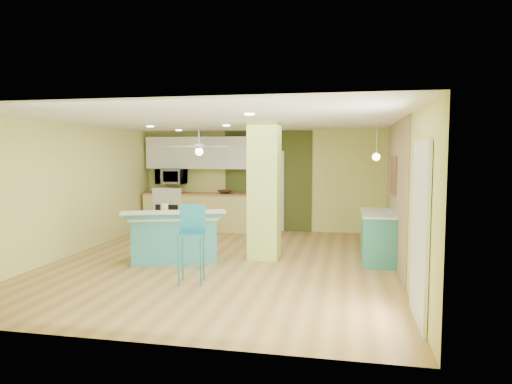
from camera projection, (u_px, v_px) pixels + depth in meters
floor at (223, 263)px, 8.14m from camera, size 6.00×7.00×0.01m
ceiling at (223, 121)px, 7.93m from camera, size 6.00×7.00×0.01m
wall_back at (260, 181)px, 11.46m from camera, size 6.00×0.01×2.50m
wall_front at (131, 223)px, 4.61m from camera, size 6.00×0.01×2.50m
wall_left at (70, 190)px, 8.62m from camera, size 0.01×7.00×2.50m
wall_right at (401, 196)px, 7.45m from camera, size 0.01×7.00×2.50m
wood_panel at (396, 193)px, 8.04m from camera, size 0.02×3.40×2.50m
olive_accent at (268, 181)px, 11.40m from camera, size 2.20×0.02×2.50m
interior_door at (268, 191)px, 11.40m from camera, size 0.82×0.05×2.00m
french_door at (420, 232)px, 5.22m from camera, size 0.04×1.08×2.10m
column at (264, 191)px, 8.40m from camera, size 0.55×0.55×2.50m
kitchen_run at (207, 212)px, 11.48m from camera, size 3.25×0.63×0.94m
stove at (172, 211)px, 11.66m from camera, size 0.76×0.66×1.08m
upper_cabinets at (208, 153)px, 11.47m from camera, size 3.20×0.34×0.80m
microwave at (171, 177)px, 11.59m from camera, size 0.70×0.48×0.39m
ceiling_fan at (199, 147)px, 10.13m from camera, size 1.41×1.41×0.61m
pendant_lamp at (376, 157)px, 8.19m from camera, size 0.14×0.14×0.69m
wall_decor at (394, 175)px, 8.21m from camera, size 0.03×0.90×0.70m
peninsula at (175, 237)px, 8.23m from camera, size 1.89×1.45×0.95m
bar_stool at (192, 230)px, 6.89m from camera, size 0.45×0.45×1.17m
side_counter at (377, 236)px, 8.23m from camera, size 0.59×1.38×0.89m
fruit_bowl at (225, 192)px, 11.34m from camera, size 0.39×0.39×0.09m
canister at (164, 209)px, 8.42m from camera, size 0.13×0.13×0.19m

